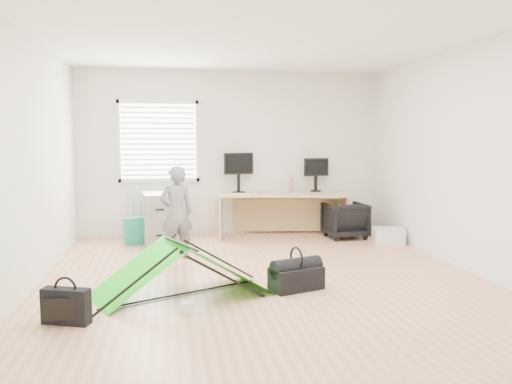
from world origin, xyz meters
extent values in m
plane|color=tan|center=(0.00, 0.00, 0.00)|extent=(5.50, 5.50, 0.00)
cube|color=silver|center=(0.00, 2.75, 1.35)|extent=(5.00, 0.02, 2.70)
cube|color=silver|center=(-1.20, 2.71, 1.55)|extent=(1.20, 0.06, 1.20)
cube|color=silver|center=(-1.20, 2.67, 0.45)|extent=(1.00, 0.12, 0.60)
cube|color=tan|center=(0.78, 2.33, 0.35)|extent=(2.14, 0.96, 0.70)
cube|color=#95989A|center=(-1.18, 2.06, 0.39)|extent=(0.58, 0.73, 0.78)
cube|color=black|center=(0.08, 2.56, 0.95)|extent=(0.52, 0.23, 0.48)
cube|color=black|center=(1.40, 2.57, 0.91)|extent=(0.44, 0.15, 0.41)
cube|color=beige|center=(0.12, 2.28, 0.71)|extent=(0.45, 0.23, 0.02)
cylinder|color=#C16C6C|center=(0.97, 2.55, 0.82)|extent=(0.08, 0.08, 0.24)
imported|color=black|center=(1.74, 2.04, 0.29)|extent=(0.66, 0.67, 0.57)
imported|color=slate|center=(-0.95, 1.07, 0.62)|extent=(0.52, 0.42, 1.24)
cube|color=silver|center=(2.23, 1.48, 0.12)|extent=(0.49, 0.38, 0.25)
cube|color=#209C79|center=(-1.55, 2.10, 0.20)|extent=(0.38, 0.25, 0.41)
cube|color=black|center=(-1.93, -1.14, 0.16)|extent=(0.44, 0.26, 0.31)
cube|color=silver|center=(-0.89, -1.05, 0.05)|extent=(0.13, 0.13, 0.11)
cube|color=black|center=(0.28, -0.52, 0.12)|extent=(0.61, 0.44, 0.24)
camera|label=1|loc=(-1.02, -5.53, 1.60)|focal=35.00mm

